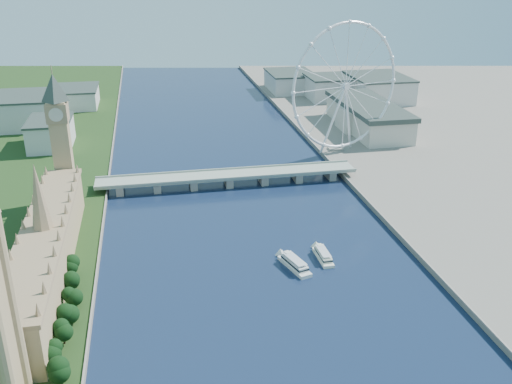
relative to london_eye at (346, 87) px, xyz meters
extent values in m
cube|color=tan|center=(-247.98, -185.08, -50.52)|extent=(24.00, 200.00, 28.00)
cone|color=#937A59|center=(-247.98, -185.08, -14.52)|extent=(12.00, 12.00, 40.00)
cube|color=tan|center=(-247.98, -77.08, -24.52)|extent=(13.00, 13.00, 80.00)
cube|color=#937A59|center=(-247.98, -77.08, 7.48)|extent=(15.00, 15.00, 14.00)
pyramid|color=#2D3833|center=(-247.98, -77.08, 35.48)|extent=(20.02, 20.02, 20.00)
cube|color=gray|center=(-119.98, -55.08, -59.02)|extent=(220.00, 22.00, 2.00)
cube|color=gray|center=(-209.98, -55.08, -63.77)|extent=(6.00, 20.00, 7.50)
cube|color=gray|center=(-179.98, -55.08, -63.77)|extent=(6.00, 20.00, 7.50)
cube|color=gray|center=(-149.98, -55.08, -63.77)|extent=(6.00, 20.00, 7.50)
cube|color=gray|center=(-119.98, -55.08, -63.77)|extent=(6.00, 20.00, 7.50)
cube|color=gray|center=(-89.98, -55.08, -63.77)|extent=(6.00, 20.00, 7.50)
cube|color=gray|center=(-59.98, -55.08, -63.77)|extent=(6.00, 20.00, 7.50)
cube|color=gray|center=(-29.98, -55.08, -63.77)|extent=(6.00, 20.00, 7.50)
torus|color=silver|center=(0.02, -0.08, 0.48)|extent=(113.60, 39.12, 118.60)
cylinder|color=silver|center=(0.02, -0.08, 0.48)|extent=(7.25, 6.61, 6.00)
cube|color=gray|center=(-2.98, 9.92, -63.52)|extent=(14.00, 10.00, 2.00)
cube|color=beige|center=(-279.98, 74.92, -51.52)|extent=(40.00, 60.00, 26.00)
cube|color=beige|center=(-319.98, 164.92, -48.52)|extent=(60.00, 80.00, 32.00)
cube|color=beige|center=(-269.98, 244.92, -53.52)|extent=(50.00, 70.00, 22.00)
cube|color=beige|center=(60.02, 224.92, -50.52)|extent=(60.00, 60.00, 28.00)
cube|color=beige|center=(120.02, 204.92, -49.52)|extent=(70.00, 90.00, 30.00)
cube|color=beige|center=(20.02, 284.92, -52.52)|extent=(60.00, 80.00, 24.00)
camera|label=1|loc=(-183.06, -502.97, 111.95)|focal=40.00mm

